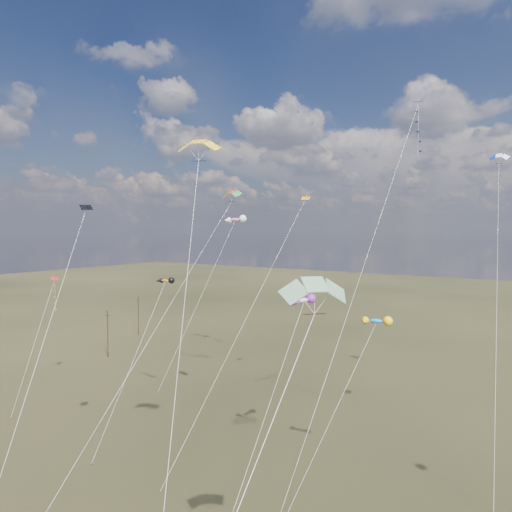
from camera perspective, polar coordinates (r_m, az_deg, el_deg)
The scene contains 14 objects.
utility_pole_near at distance 82.11m, azimuth -18.05°, elevation -9.18°, with size 1.40×0.20×8.00m.
utility_pole_far at distance 96.96m, azimuth -14.50°, elevation -7.21°, with size 1.40×0.20×8.00m.
diamond_navy_tall at distance 41.33m, azimuth 18.62°, elevation 12.13°, with size 5.53×17.29×32.65m.
diamond_black_mid at distance 35.41m, azimuth -23.50°, elevation -4.48°, with size 6.10×13.70×23.60m.
diamond_red_low at distance 66.21m, azimuth -24.00°, elevation -4.95°, with size 4.62×9.13×15.36m.
diamond_orange_center at distance 49.00m, azimuth 2.20°, elevation -0.86°, with size 2.46×22.91×25.54m.
parafoil_yellow at distance 32.58m, azimuth -7.21°, elevation 13.86°, with size 9.68×14.59×28.38m.
parafoil_blue_white at distance 58.41m, azimuth 28.11°, elevation 10.79°, with size 3.33×20.65×30.43m.
parafoil_striped at distance 19.53m, azimuth 7.30°, elevation -3.70°, with size 3.01×17.27×20.01m.
parafoil_tricolor at distance 46.63m, azimuth -3.17°, elevation 7.80°, with size 4.14×20.79×26.02m.
novelty_orange_black at distance 54.97m, azimuth -11.34°, elevation -3.14°, with size 4.80×13.85×16.05m.
novelty_white_purple at distance 40.20m, azimuth 5.95°, elevation -5.64°, with size 1.52×12.09×15.95m.
novelty_redwhite_stripe at distance 72.63m, azimuth -2.70°, elevation 4.52°, with size 3.38×17.54×23.91m.
novelty_blue_yellow at distance 38.06m, azimuth 14.72°, elevation -7.99°, with size 5.74×6.88×14.75m.
Camera 1 is at (24.91, -19.77, 21.61)m, focal length 32.00 mm.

